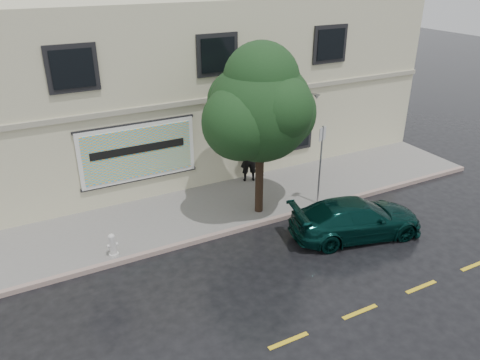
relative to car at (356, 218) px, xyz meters
name	(u,v)px	position (x,y,z in m)	size (l,w,h in m)	color
ground	(287,246)	(-2.34, 0.50, -0.64)	(90.00, 90.00, 0.00)	black
sidewalk	(240,201)	(-2.34, 3.75, -0.56)	(20.00, 3.50, 0.15)	gray
curb	(263,223)	(-2.34, 2.00, -0.56)	(20.00, 0.18, 0.16)	gray
road_marking	(360,312)	(-2.34, -3.00, -0.63)	(19.00, 0.12, 0.01)	gold
building	(179,79)	(-2.34, 9.50, 2.86)	(20.00, 8.12, 7.00)	beige
billboard	(138,152)	(-5.54, 5.42, 1.42)	(4.30, 0.16, 2.20)	white
car	(356,218)	(0.00, 0.00, 0.00)	(1.93, 4.36, 1.27)	black
pedestrian	(249,158)	(-1.22, 5.10, 0.47)	(0.70, 0.46, 1.91)	black
umbrella	(249,128)	(-1.22, 5.10, 1.74)	(0.85, 0.85, 0.63)	black
street_tree	(261,111)	(-2.11, 2.70, 3.21)	(3.40, 3.40, 5.41)	black
fire_hydrant	(113,245)	(-7.40, 2.30, -0.12)	(0.31, 0.29, 0.76)	beige
sign_pole	(321,159)	(0.08, 2.20, 1.27)	(0.35, 0.14, 2.98)	#9EA0A7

